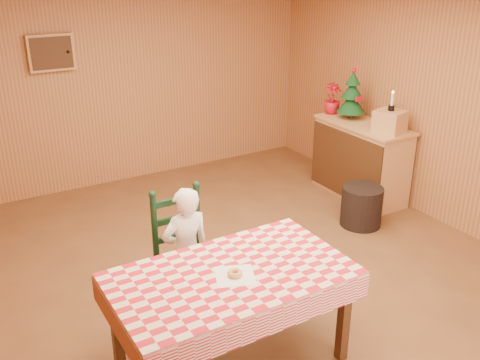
# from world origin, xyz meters

# --- Properties ---
(ground) EXTENTS (6.00, 6.00, 0.00)m
(ground) POSITION_xyz_m (0.00, 0.00, 0.00)
(ground) COLOR brown
(ground) RESTS_ON ground
(cabin_walls) EXTENTS (5.10, 6.05, 2.65)m
(cabin_walls) POSITION_xyz_m (-0.00, 0.53, 1.83)
(cabin_walls) COLOR #B37240
(cabin_walls) RESTS_ON ground
(dining_table) EXTENTS (1.66, 0.96, 0.77)m
(dining_table) POSITION_xyz_m (-0.67, -0.81, 0.69)
(dining_table) COLOR #462712
(dining_table) RESTS_ON ground
(ladder_chair) EXTENTS (0.44, 0.40, 1.08)m
(ladder_chair) POSITION_xyz_m (-0.67, -0.02, 0.50)
(ladder_chair) COLOR black
(ladder_chair) RESTS_ON ground
(seated_child) EXTENTS (0.41, 0.27, 1.12)m
(seated_child) POSITION_xyz_m (-0.67, -0.08, 0.56)
(seated_child) COLOR white
(seated_child) RESTS_ON ground
(napkin) EXTENTS (0.34, 0.34, 0.00)m
(napkin) POSITION_xyz_m (-0.67, -0.86, 0.77)
(napkin) COLOR white
(napkin) RESTS_ON dining_table
(donut) EXTENTS (0.13, 0.13, 0.04)m
(donut) POSITION_xyz_m (-0.67, -0.86, 0.79)
(donut) COLOR #D5994C
(donut) RESTS_ON napkin
(shelf_unit) EXTENTS (0.54, 1.24, 0.93)m
(shelf_unit) POSITION_xyz_m (2.19, 1.00, 0.47)
(shelf_unit) COLOR tan
(shelf_unit) RESTS_ON ground
(crate) EXTENTS (0.37, 0.37, 0.25)m
(crate) POSITION_xyz_m (2.20, 0.60, 1.06)
(crate) COLOR tan
(crate) RESTS_ON shelf_unit
(christmas_tree) EXTENTS (0.34, 0.34, 0.62)m
(christmas_tree) POSITION_xyz_m (2.20, 1.25, 1.21)
(christmas_tree) COLOR #462712
(christmas_tree) RESTS_ON shelf_unit
(flower_arrangement) EXTENTS (0.24, 0.24, 0.38)m
(flower_arrangement) POSITION_xyz_m (2.15, 1.55, 1.12)
(flower_arrangement) COLOR #AC0F1A
(flower_arrangement) RESTS_ON shelf_unit
(candle_set) EXTENTS (0.07, 0.07, 0.22)m
(candle_set) POSITION_xyz_m (2.20, 0.60, 1.24)
(candle_set) COLOR black
(candle_set) RESTS_ON crate
(storage_bin) EXTENTS (0.55, 0.55, 0.45)m
(storage_bin) POSITION_xyz_m (1.66, 0.37, 0.22)
(storage_bin) COLOR black
(storage_bin) RESTS_ON ground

